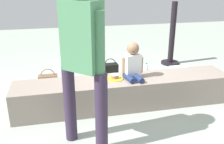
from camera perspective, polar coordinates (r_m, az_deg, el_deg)
The scene contains 13 objects.
ground_plane at distance 3.55m, azimuth 2.80°, elevation -7.39°, with size 12.00×12.00×0.00m, color #919C90.
concrete_ledge at distance 3.46m, azimuth 2.85°, elevation -4.54°, with size 2.91×0.51×0.39m, color gray.
child_seated at distance 3.35m, azimuth 4.67°, elevation 2.05°, with size 0.28×0.33×0.48m.
adult_standing at distance 2.36m, azimuth -6.63°, elevation 5.42°, with size 0.41×0.40×1.74m.
cake_plate at distance 3.37m, azimuth 0.63°, elevation -1.24°, with size 0.22×0.22×0.07m.
gift_bag at distance 4.20m, azimuth -4.33°, elevation -1.03°, with size 0.21×0.13×0.28m.
railing_post at distance 5.20m, azimuth 13.23°, elevation 6.78°, with size 0.36×0.36×1.23m.
water_bottle_near_gift at distance 4.67m, azimuth 7.66°, elevation 0.73°, with size 0.07×0.07×0.20m.
water_bottle_far_side at distance 3.88m, azimuth -16.33°, elevation -3.91°, with size 0.06×0.06×0.24m.
party_cup_red at distance 4.68m, azimuth 11.62°, elevation -0.07°, with size 0.08×0.08×0.10m, color red.
cake_box_white at distance 4.70m, azimuth 15.02°, elevation 0.05°, with size 0.30×0.31×0.14m, color white.
handbag_black_leather at distance 4.44m, azimuth -0.39°, elevation 0.36°, with size 0.26×0.15×0.35m.
handbag_brown_canvas at distance 4.13m, azimuth -14.06°, elevation -2.06°, with size 0.30×0.14×0.33m.
Camera 1 is at (-0.85, -3.02, 1.66)m, focal length 40.85 mm.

